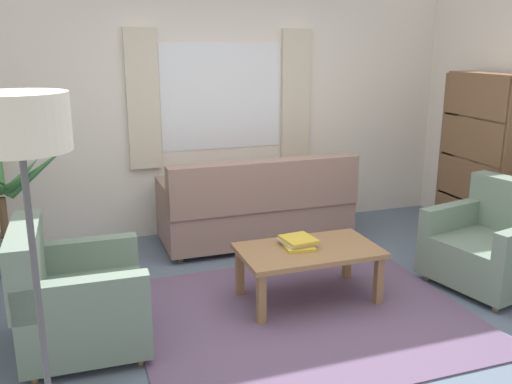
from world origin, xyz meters
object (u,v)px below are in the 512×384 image
at_px(book_stack_on_table, 298,242).
at_px(standing_lamp, 22,151).
at_px(armchair_left, 74,299).
at_px(coffee_table, 308,255).
at_px(couch, 257,209).
at_px(bookshelf, 477,168).
at_px(armchair_right, 493,245).
at_px(potted_plant, 3,214).

bearing_deg(book_stack_on_table, standing_lamp, -143.26).
bearing_deg(armchair_left, coffee_table, -83.96).
bearing_deg(couch, book_stack_on_table, 85.42).
xyz_separation_m(armchair_left, bookshelf, (3.98, 0.88, 0.41)).
bearing_deg(coffee_table, standing_lamp, -145.75).
relative_size(armchair_right, bookshelf, 0.58).
xyz_separation_m(armchair_left, book_stack_on_table, (1.72, 0.22, 0.12)).
xyz_separation_m(armchair_left, standing_lamp, (-0.13, -1.16, 1.22)).
relative_size(coffee_table, book_stack_on_table, 3.04).
distance_m(armchair_left, standing_lamp, 1.69).
bearing_deg(potted_plant, bookshelf, -8.72).
distance_m(armchair_right, bookshelf, 1.21).
bearing_deg(potted_plant, armchair_right, -22.98).
height_order(coffee_table, potted_plant, potted_plant).
bearing_deg(potted_plant, book_stack_on_table, -30.77).
bearing_deg(armchair_right, coffee_table, -110.91).
relative_size(bookshelf, standing_lamp, 0.95).
xyz_separation_m(armchair_left, coffee_table, (1.78, 0.15, 0.03)).
relative_size(couch, coffee_table, 1.73).
height_order(armchair_left, book_stack_on_table, armchair_left).
xyz_separation_m(couch, armchair_left, (-1.82, -1.50, -0.01)).
height_order(armchair_right, potted_plant, potted_plant).
bearing_deg(armchair_left, standing_lamp, 174.83).
distance_m(armchair_right, standing_lamp, 3.87).
relative_size(armchair_left, book_stack_on_table, 2.43).
distance_m(armchair_left, coffee_table, 1.78).
distance_m(book_stack_on_table, bookshelf, 2.38).
distance_m(armchair_right, potted_plant, 4.26).
bearing_deg(armchair_right, potted_plant, -125.41).
relative_size(potted_plant, standing_lamp, 0.69).
distance_m(armchair_right, book_stack_on_table, 1.70).
distance_m(armchair_left, potted_plant, 1.67).
bearing_deg(potted_plant, couch, -1.69).
bearing_deg(bookshelf, standing_lamp, 116.27).
height_order(coffee_table, bookshelf, bookshelf).
height_order(armchair_left, potted_plant, potted_plant).
relative_size(coffee_table, potted_plant, 0.87).
bearing_deg(couch, armchair_left, 39.52).
xyz_separation_m(couch, potted_plant, (-2.36, 0.07, 0.17)).
distance_m(potted_plant, standing_lamp, 2.94).
height_order(couch, standing_lamp, standing_lamp).
height_order(armchair_left, coffee_table, armchair_left).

